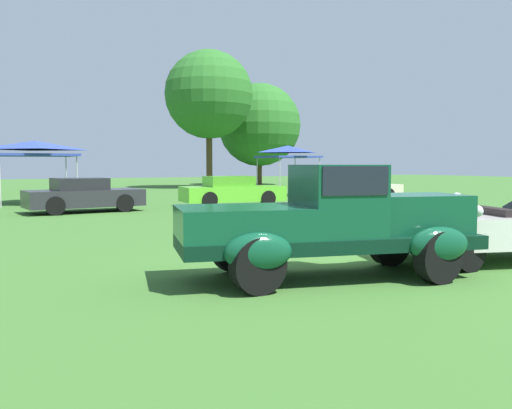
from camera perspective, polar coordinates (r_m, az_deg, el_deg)
ground_plane at (r=8.96m, az=9.41°, el=-6.73°), size 120.00×120.00×0.00m
feature_pickup_truck at (r=8.07m, az=7.93°, el=-1.70°), size 4.70×2.61×1.70m
show_car_charcoal at (r=20.06m, az=-17.86°, el=0.93°), size 4.14×2.09×1.22m
show_car_lime at (r=21.98m, az=-2.58°, el=1.41°), size 4.28×2.06×1.22m
show_car_cream at (r=24.40m, az=10.49°, el=1.63°), size 4.15×1.86×1.22m
spectator_near_truck at (r=19.86m, az=4.28°, el=2.00°), size 0.47×0.41×1.69m
canopy_tent_center_field at (r=24.92m, az=-22.45°, el=5.63°), size 3.25×3.25×2.71m
canopy_tent_right_field at (r=28.90m, az=3.42°, el=5.71°), size 2.71×2.71×2.71m
treeline_center at (r=39.02m, az=-5.03°, el=11.55°), size 6.27×6.27×9.79m
treeline_mid_right at (r=44.33m, az=0.35°, el=8.47°), size 6.76×6.76×8.31m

